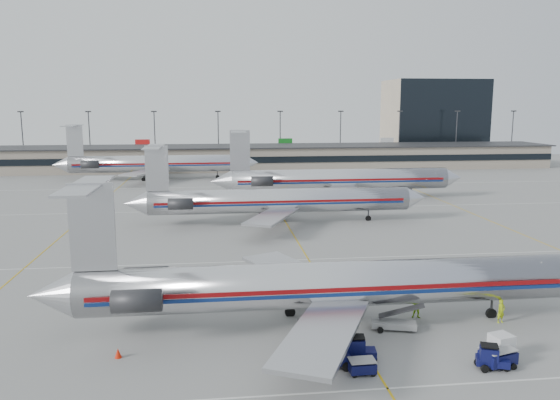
{
  "coord_description": "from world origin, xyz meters",
  "views": [
    {
      "loc": [
        -9.96,
        -47.26,
        16.71
      ],
      "look_at": [
        -1.65,
        22.74,
        4.5
      ],
      "focal_mm": 35.0,
      "sensor_mm": 36.0,
      "label": 1
    }
  ],
  "objects": [
    {
      "name": "jet_back_row",
      "position": [
        -24.01,
        79.49,
        3.68
      ],
      "size": [
        46.34,
        28.5,
        12.67
      ],
      "color": "silver",
      "rests_on": "ground"
    },
    {
      "name": "jet_second_row",
      "position": [
        -1.73,
        29.32,
        3.31
      ],
      "size": [
        43.62,
        25.68,
        11.42
      ],
      "color": "silver",
      "rests_on": "ground"
    },
    {
      "name": "terminal",
      "position": [
        0.0,
        97.97,
        3.16
      ],
      "size": [
        162.0,
        17.0,
        6.25
      ],
      "color": "gray",
      "rests_on": "ground"
    },
    {
      "name": "tug_left",
      "position": [
        -2.98,
        -15.02,
        0.92
      ],
      "size": [
        2.51,
        1.33,
        2.01
      ],
      "rotation": [
        0.0,
        0.0,
        0.04
      ],
      "color": "#0B0D3C",
      "rests_on": "ground"
    },
    {
      "name": "apron_markings",
      "position": [
        0.0,
        10.0,
        0.01
      ],
      "size": [
        160.0,
        0.15,
        0.02
      ],
      "primitive_type": "cube",
      "color": "silver",
      "rests_on": "ground"
    },
    {
      "name": "tug_center",
      "position": [
        -0.81,
        -14.18,
        0.78
      ],
      "size": [
        2.23,
        1.33,
        1.71
      ],
      "rotation": [
        0.0,
        0.0,
        -0.13
      ],
      "color": "#0B0D3C",
      "rests_on": "ground"
    },
    {
      "name": "ground",
      "position": [
        0.0,
        0.0,
        0.0
      ],
      "size": [
        260.0,
        260.0,
        0.0
      ],
      "primitive_type": "plane",
      "color": "gray",
      "rests_on": "ground"
    },
    {
      "name": "tug_right",
      "position": [
        7.34,
        -16.36,
        0.75
      ],
      "size": [
        2.25,
        1.65,
        1.65
      ],
      "rotation": [
        0.0,
        0.0,
        -0.35
      ],
      "color": "#0B0D3C",
      "rests_on": "ground"
    },
    {
      "name": "ramp_worker_far",
      "position": [
        5.78,
        -7.6,
        0.92
      ],
      "size": [
        1.03,
        0.88,
        1.83
      ],
      "primitive_type": "imported",
      "rotation": [
        0.0,
        0.0,
        -0.24
      ],
      "color": "#87C612",
      "rests_on": "ground"
    },
    {
      "name": "cone_left",
      "position": [
        -16.72,
        -11.91,
        0.33
      ],
      "size": [
        0.49,
        0.49,
        0.65
      ],
      "primitive_type": "cone",
      "rotation": [
        0.0,
        0.0,
        0.03
      ],
      "color": "red",
      "rests_on": "ground"
    },
    {
      "name": "jet_third_row",
      "position": [
        11.32,
        48.13,
        3.66
      ],
      "size": [
        46.08,
        28.34,
        12.6
      ],
      "color": "silver",
      "rests_on": "ground"
    },
    {
      "name": "uld_container",
      "position": [
        8.74,
        -15.05,
        0.85
      ],
      "size": [
        1.89,
        1.69,
        1.69
      ],
      "rotation": [
        0.0,
        0.0,
        0.26
      ],
      "color": "#2D2D30",
      "rests_on": "ground"
    },
    {
      "name": "light_mast_row",
      "position": [
        0.0,
        112.0,
        8.58
      ],
      "size": [
        163.6,
        0.4,
        15.28
      ],
      "color": "#38383D",
      "rests_on": "ground"
    },
    {
      "name": "ramp_worker_near",
      "position": [
        11.9,
        -9.25,
        0.94
      ],
      "size": [
        0.79,
        0.63,
        1.88
      ],
      "primitive_type": "imported",
      "rotation": [
        0.0,
        0.0,
        0.3
      ],
      "color": "#B4CD13",
      "rests_on": "ground"
    },
    {
      "name": "distant_building",
      "position": [
        62.0,
        128.0,
        12.5
      ],
      "size": [
        30.0,
        20.0,
        25.0
      ],
      "primitive_type": "cube",
      "color": "tan",
      "rests_on": "ground"
    },
    {
      "name": "cart_inner",
      "position": [
        -1.04,
        -16.01,
        0.5
      ],
      "size": [
        1.67,
        1.15,
        0.94
      ],
      "rotation": [
        0.0,
        0.0,
        0.01
      ],
      "color": "#0B0D3C",
      "rests_on": "ground"
    },
    {
      "name": "jet_foreground",
      "position": [
        -2.35,
        -8.18,
        3.33
      ],
      "size": [
        43.83,
        25.81,
        11.47
      ],
      "color": "silver",
      "rests_on": "ground"
    },
    {
      "name": "cart_outer",
      "position": [
        8.01,
        -16.02,
        0.64
      ],
      "size": [
        2.43,
        1.98,
        1.2
      ],
      "rotation": [
        0.0,
        0.0,
        0.28
      ],
      "color": "#0B0D3C",
      "rests_on": "ground"
    },
    {
      "name": "belt_loader",
      "position": [
        3.26,
        -9.58,
        0.55
      ],
      "size": [
        4.04,
        2.02,
        2.07
      ],
      "rotation": [
        0.0,
        0.0,
        -0.27
      ],
      "color": "gray",
      "rests_on": "ground"
    }
  ]
}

